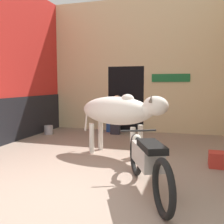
# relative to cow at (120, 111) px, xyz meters

# --- Properties ---
(ground_plane) EXTENTS (30.00, 30.00, 0.00)m
(ground_plane) POSITION_rel_cow_xyz_m (-0.26, -2.23, -0.95)
(ground_plane) COLOR gray
(wall_left_shopfront) EXTENTS (0.25, 5.12, 4.17)m
(wall_left_shopfront) POSITION_rel_cow_xyz_m (-3.11, 0.32, 1.07)
(wall_left_shopfront) COLOR red
(wall_left_shopfront) RESTS_ON ground_plane
(wall_back_with_doorway) EXTENTS (5.52, 0.93, 4.17)m
(wall_back_with_doorway) POSITION_rel_cow_xyz_m (-0.35, 3.12, 0.83)
(wall_back_with_doorway) COLOR beige
(wall_back_with_doorway) RESTS_ON ground_plane
(cow) EXTENTS (2.05, 1.03, 1.33)m
(cow) POSITION_rel_cow_xyz_m (0.00, 0.00, 0.00)
(cow) COLOR silver
(cow) RESTS_ON ground_plane
(motorcycle_near) EXTENTS (0.97, 1.97, 0.80)m
(motorcycle_near) POSITION_rel_cow_xyz_m (0.87, -1.77, -0.49)
(motorcycle_near) COLOR black
(motorcycle_near) RESTS_ON ground_plane
(shopkeeper_seated) EXTENTS (0.42, 0.34, 1.18)m
(shopkeeper_seated) POSITION_rel_cow_xyz_m (-0.73, 2.33, -0.32)
(shopkeeper_seated) COLOR #282833
(shopkeeper_seated) RESTS_ON ground_plane
(plastic_stool) EXTENTS (0.33, 0.33, 0.45)m
(plastic_stool) POSITION_rel_cow_xyz_m (-1.02, 2.57, -0.71)
(plastic_stool) COLOR #2856B2
(plastic_stool) RESTS_ON ground_plane
(crate) EXTENTS (0.44, 0.32, 0.28)m
(crate) POSITION_rel_cow_xyz_m (2.00, -0.28, -0.81)
(crate) COLOR red
(crate) RESTS_ON ground_plane
(bucket) EXTENTS (0.26, 0.26, 0.26)m
(bucket) POSITION_rel_cow_xyz_m (-2.69, 1.66, -0.82)
(bucket) COLOR #A8A8B2
(bucket) RESTS_ON ground_plane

